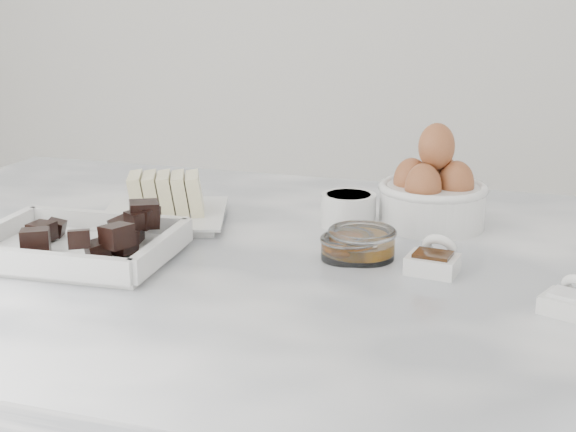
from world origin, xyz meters
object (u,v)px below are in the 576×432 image
(chocolate_dish, at_px, (77,238))
(butter_plate, at_px, (162,204))
(egg_bowl, at_px, (433,193))
(vanilla_spoon, at_px, (434,259))
(honey_bowl, at_px, (362,243))
(sugar_ramekin, at_px, (348,208))
(zest_bowl, at_px, (347,247))
(salt_spoon, at_px, (571,300))

(chocolate_dish, xyz_separation_m, butter_plate, (0.03, 0.17, 0.00))
(chocolate_dish, xyz_separation_m, egg_bowl, (0.38, 0.26, 0.02))
(vanilla_spoon, bearing_deg, honey_bowl, 166.63)
(egg_bowl, bearing_deg, honey_bowl, -111.01)
(vanilla_spoon, bearing_deg, butter_plate, 167.62)
(honey_bowl, bearing_deg, vanilla_spoon, -13.37)
(chocolate_dish, distance_m, honey_bowl, 0.34)
(honey_bowl, bearing_deg, chocolate_dish, -161.95)
(sugar_ramekin, height_order, zest_bowl, sugar_ramekin)
(zest_bowl, bearing_deg, chocolate_dish, -163.01)
(sugar_ramekin, bearing_deg, zest_bowl, -77.02)
(chocolate_dish, xyz_separation_m, salt_spoon, (0.55, 0.01, -0.01))
(butter_plate, distance_m, sugar_ramekin, 0.25)
(butter_plate, distance_m, salt_spoon, 0.55)
(egg_bowl, xyz_separation_m, zest_bowl, (-0.08, -0.17, -0.03))
(egg_bowl, bearing_deg, zest_bowl, -114.26)
(chocolate_dish, height_order, sugar_ramekin, chocolate_dish)
(chocolate_dish, distance_m, sugar_ramekin, 0.36)
(vanilla_spoon, distance_m, salt_spoon, 0.16)
(egg_bowl, height_order, salt_spoon, egg_bowl)
(butter_plate, height_order, vanilla_spoon, butter_plate)
(chocolate_dish, height_order, egg_bowl, egg_bowl)
(sugar_ramekin, relative_size, honey_bowl, 0.90)
(sugar_ramekin, height_order, salt_spoon, sugar_ramekin)
(egg_bowl, distance_m, honey_bowl, 0.17)
(egg_bowl, relative_size, vanilla_spoon, 2.00)
(sugar_ramekin, xyz_separation_m, vanilla_spoon, (0.13, -0.14, -0.01))
(zest_bowl, bearing_deg, butter_plate, 165.07)
(salt_spoon, bearing_deg, chocolate_dish, -179.33)
(honey_bowl, relative_size, zest_bowl, 1.27)
(honey_bowl, xyz_separation_m, salt_spoon, (0.23, -0.10, -0.01))
(chocolate_dish, distance_m, salt_spoon, 0.55)
(egg_bowl, relative_size, honey_bowl, 1.77)
(chocolate_dish, xyz_separation_m, zest_bowl, (0.30, 0.09, -0.01))
(honey_bowl, height_order, salt_spoon, salt_spoon)
(chocolate_dish, relative_size, butter_plate, 1.14)
(butter_plate, bearing_deg, honey_bowl, -12.08)
(honey_bowl, bearing_deg, zest_bowl, -143.95)
(vanilla_spoon, bearing_deg, salt_spoon, -27.88)
(chocolate_dish, relative_size, egg_bowl, 1.64)
(sugar_ramekin, relative_size, salt_spoon, 1.02)
(butter_plate, xyz_separation_m, vanilla_spoon, (0.38, -0.08, -0.01))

